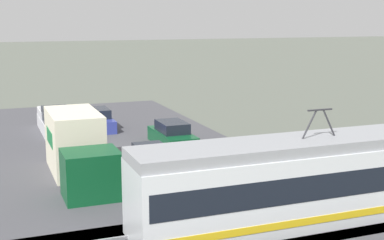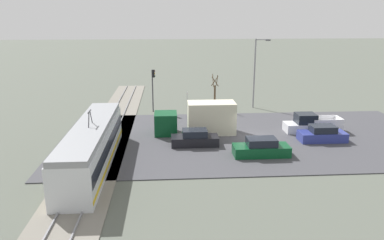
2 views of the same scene
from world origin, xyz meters
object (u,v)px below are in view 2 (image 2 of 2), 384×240
at_px(box_truck, 200,119).
at_px(traffic_light_pole, 153,85).
at_px(pickup_truck, 312,125).
at_px(street_lamp_near_crossing, 256,69).
at_px(light_rail_tram, 92,146).
at_px(sedan_car_0, 322,134).
at_px(no_parking_sign, 187,99).
at_px(sedan_car_1, 195,139).
at_px(sedan_car_2, 261,148).
at_px(street_tree, 215,94).

bearing_deg(box_truck, traffic_light_pole, 27.96).
xyz_separation_m(pickup_truck, street_lamp_near_crossing, (11.06, 3.43, 4.28)).
bearing_deg(light_rail_tram, street_lamp_near_crossing, -42.83).
distance_m(sedan_car_0, no_parking_sign, 18.07).
xyz_separation_m(box_truck, pickup_truck, (-0.23, -11.55, -0.76)).
xyz_separation_m(sedan_car_1, street_lamp_near_crossing, (14.49, -8.96, 4.39)).
bearing_deg(light_rail_tram, sedan_car_2, -84.63).
bearing_deg(street_lamp_near_crossing, sedan_car_0, -166.71).
relative_size(box_truck, street_tree, 1.76).
bearing_deg(light_rail_tram, street_tree, -34.33).
distance_m(traffic_light_pole, street_tree, 7.84).
bearing_deg(street_tree, sedan_car_1, 165.10).
bearing_deg(no_parking_sign, street_tree, -96.62).
bearing_deg(street_lamp_near_crossing, light_rail_tram, 137.17).
bearing_deg(box_truck, pickup_truck, -91.13).
height_order(box_truck, traffic_light_pole, traffic_light_pole).
bearing_deg(sedan_car_0, street_lamp_near_crossing, -166.71).
distance_m(box_truck, street_tree, 9.99).
distance_m(light_rail_tram, sedan_car_2, 14.09).
relative_size(traffic_light_pole, street_tree, 1.15).
distance_m(box_truck, sedan_car_0, 11.94).
bearing_deg(sedan_car_2, no_parking_sign, -161.94).
height_order(box_truck, no_parking_sign, box_truck).
bearing_deg(sedan_car_2, light_rail_tram, -84.63).
xyz_separation_m(sedan_car_0, sedan_car_1, (-0.40, 12.29, -0.02)).
distance_m(sedan_car_0, traffic_light_pole, 21.03).
distance_m(sedan_car_2, no_parking_sign, 17.58).
distance_m(pickup_truck, street_lamp_near_crossing, 12.35).
bearing_deg(street_lamp_near_crossing, sedan_car_2, 168.81).
height_order(street_tree, no_parking_sign, street_tree).
relative_size(box_truck, street_lamp_near_crossing, 0.92).
relative_size(street_tree, no_parking_sign, 1.94).
xyz_separation_m(sedan_car_2, street_tree, (16.30, 1.97, 1.38)).
bearing_deg(no_parking_sign, traffic_light_pole, 96.89).
height_order(pickup_truck, sedan_car_1, pickup_truck).
bearing_deg(street_lamp_near_crossing, pickup_truck, -162.77).
relative_size(box_truck, sedan_car_0, 1.84).
bearing_deg(traffic_light_pole, sedan_car_0, -127.71).
relative_size(sedan_car_0, no_parking_sign, 1.85).
relative_size(sedan_car_0, sedan_car_1, 1.02).
height_order(pickup_truck, no_parking_sign, no_parking_sign).
distance_m(sedan_car_1, sedan_car_2, 6.28).
bearing_deg(pickup_truck, sedan_car_1, 105.44).
xyz_separation_m(box_truck, sedan_car_0, (-3.25, -11.45, -0.85)).
height_order(light_rail_tram, sedan_car_2, light_rail_tram).
xyz_separation_m(box_truck, sedan_car_2, (-6.69, -4.66, -0.84)).
bearing_deg(light_rail_tram, traffic_light_pole, -13.79).
xyz_separation_m(sedan_car_2, traffic_light_pole, (16.19, 9.70, 2.71)).
distance_m(light_rail_tram, box_truck, 12.30).
distance_m(sedan_car_2, street_lamp_near_crossing, 18.39).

